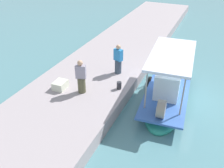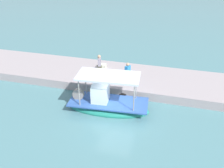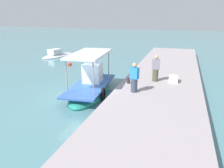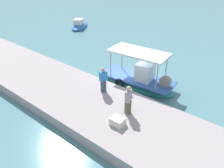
{
  "view_description": "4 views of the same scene",
  "coord_description": "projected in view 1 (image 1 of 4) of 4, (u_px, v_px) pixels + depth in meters",
  "views": [
    {
      "loc": [
        11.47,
        1.25,
        7.37
      ],
      "look_at": [
        1.38,
        -3.17,
        0.77
      ],
      "focal_mm": 39.6,
      "sensor_mm": 36.0,
      "label": 1
    },
    {
      "loc": [
        -3.33,
        13.2,
        9.7
      ],
      "look_at": [
        0.79,
        -1.86,
        1.25
      ],
      "focal_mm": 38.88,
      "sensor_mm": 36.0,
      "label": 2
    },
    {
      "loc": [
        -12.43,
        -5.94,
        5.06
      ],
      "look_at": [
        0.56,
        -1.9,
        0.84
      ],
      "focal_mm": 37.11,
      "sensor_mm": 36.0,
      "label": 3
    },
    {
      "loc": [
        8.19,
        -12.74,
        8.5
      ],
      "look_at": [
        0.12,
        -2.7,
        0.95
      ],
      "focal_mm": 35.74,
      "sensor_mm": 36.0,
      "label": 4
    }
  ],
  "objects": [
    {
      "name": "ground_plane",
      "position": [
        176.0,
        96.0,
        13.22
      ],
      "size": [
        120.0,
        120.0,
        0.0
      ],
      "primitive_type": "plane",
      "color": "slate"
    },
    {
      "name": "dock_quay",
      "position": [
        97.0,
        74.0,
        14.67
      ],
      "size": [
        36.0,
        5.03,
        0.69
      ],
      "primitive_type": "cube",
      "color": "#A2969A",
      "rests_on": "ground_plane"
    },
    {
      "name": "main_fishing_boat",
      "position": [
        167.0,
        95.0,
        12.55
      ],
      "size": [
        5.82,
        2.52,
        3.03
      ],
      "color": "teal",
      "rests_on": "ground_plane"
    },
    {
      "name": "fisherman_near_bollard",
      "position": [
        118.0,
        61.0,
        13.67
      ],
      "size": [
        0.48,
        0.54,
        1.7
      ],
      "color": "#364454",
      "rests_on": "dock_quay"
    },
    {
      "name": "fisherman_by_crate",
      "position": [
        81.0,
        78.0,
        11.94
      ],
      "size": [
        0.49,
        0.55,
        1.73
      ],
      "color": "#504F37",
      "rests_on": "dock_quay"
    },
    {
      "name": "mooring_bollard",
      "position": [
        119.0,
        85.0,
        12.5
      ],
      "size": [
        0.24,
        0.24,
        0.39
      ],
      "primitive_type": "cylinder",
      "color": "#2D2D33",
      "rests_on": "dock_quay"
    },
    {
      "name": "cargo_crate",
      "position": [
        60.0,
        85.0,
        12.52
      ],
      "size": [
        0.75,
        0.61,
        0.4
      ],
      "primitive_type": "cube",
      "rotation": [
        0.0,
        0.0,
        0.03
      ],
      "color": "beige",
      "rests_on": "dock_quay"
    }
  ]
}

